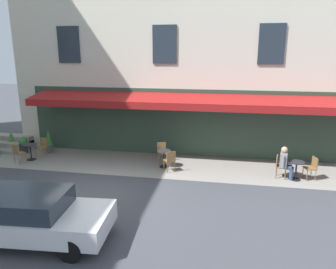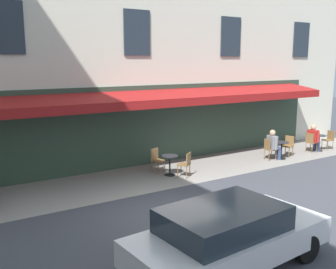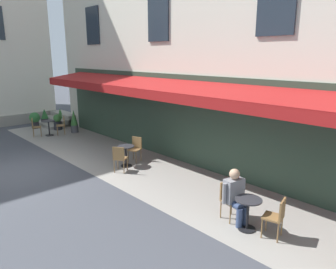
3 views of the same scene
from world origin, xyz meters
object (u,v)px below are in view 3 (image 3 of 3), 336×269
potted_plant_entrance_left (74,121)px  seated_companion_in_grey (236,194)px  cafe_table_far_end (126,153)px  cafe_table_streetside (248,210)px  potted_plant_mid_terrace (45,117)px  potted_plant_by_steps (35,119)px  potted_plant_entrance_right (61,117)px  cafe_chair_wicker_near_door (35,126)px  cafe_chair_wicker_back_row (229,197)px  cafe_chair_wicker_corner_left (120,157)px  cafe_chair_wicker_under_awning (277,215)px  cafe_table_mid_terrace (49,126)px  cafe_chair_wicker_kerbside (62,124)px  cafe_chair_wicker_facing_street (136,147)px  potted_plant_under_sign (58,122)px

potted_plant_entrance_left → seated_companion_in_grey: bearing=172.4°
cafe_table_far_end → potted_plant_entrance_left: 6.13m
cafe_table_streetside → cafe_table_far_end: same height
potted_plant_entrance_left → potted_plant_mid_terrace: (3.00, 0.30, -0.14)m
potted_plant_entrance_left → potted_plant_mid_terrace: size_ratio=1.33×
potted_plant_by_steps → potted_plant_entrance_right: 1.45m
cafe_table_far_end → cafe_chair_wicker_near_door: bearing=6.6°
cafe_chair_wicker_back_row → cafe_chair_wicker_corner_left: (4.38, 0.16, 0.00)m
cafe_chair_wicker_near_door → potted_plant_entrance_left: (-0.46, -1.82, 0.03)m
cafe_chair_wicker_under_awning → potted_plant_entrance_left: bearing=-6.7°
cafe_table_mid_terrace → potted_plant_by_steps: (2.10, -0.11, 0.01)m
cafe_chair_wicker_kerbside → cafe_chair_wicker_corner_left: bearing=171.6°
cafe_table_streetside → potted_plant_entrance_right: bearing=-7.9°
cafe_table_streetside → cafe_chair_wicker_facing_street: cafe_chair_wicker_facing_street is taller
potted_plant_entrance_left → cafe_chair_wicker_under_awning: bearing=173.3°
cafe_chair_wicker_corner_left → potted_plant_entrance_right: size_ratio=0.98×
potted_plant_by_steps → cafe_chair_wicker_kerbside: bearing=-168.6°
cafe_chair_wicker_facing_street → potted_plant_under_sign: bearing=-1.0°
cafe_chair_wicker_under_awning → seated_companion_in_grey: size_ratio=0.70×
potted_plant_entrance_left → potted_plant_entrance_right: potted_plant_entrance_left is taller
potted_plant_mid_terrace → seated_companion_in_grey: bearing=175.2°
cafe_table_far_end → cafe_chair_wicker_kerbside: bearing=-4.0°
cafe_table_streetside → potted_plant_by_steps: potted_plant_by_steps is taller
cafe_chair_wicker_facing_street → potted_plant_by_steps: (8.13, 0.64, -0.05)m
potted_plant_mid_terrace → potted_plant_by_steps: bearing=129.9°
cafe_table_far_end → cafe_chair_wicker_corner_left: bearing=125.1°
cafe_chair_wicker_corner_left → seated_companion_in_grey: seated_companion_in_grey is taller
cafe_chair_wicker_back_row → potted_plant_by_steps: size_ratio=1.04×
cafe_table_far_end → cafe_chair_wicker_corner_left: (-0.36, 0.52, 0.06)m
seated_companion_in_grey → cafe_chair_wicker_back_row: bearing=-12.4°
cafe_chair_wicker_kerbside → potted_plant_under_sign: size_ratio=1.10×
cafe_table_streetside → potted_plant_under_sign: potted_plant_under_sign is taller
cafe_chair_wicker_kerbside → potted_plant_by_steps: 2.39m
cafe_table_mid_terrace → potted_plant_entrance_right: potted_plant_entrance_right is taller
seated_companion_in_grey → potted_plant_mid_terrace: 14.04m
potted_plant_mid_terrace → potted_plant_under_sign: bearing=178.2°
potted_plant_entrance_right → potted_plant_entrance_left: bearing=171.9°
cafe_chair_wicker_corner_left → cafe_chair_wicker_near_door: bearing=1.9°
cafe_chair_wicker_back_row → cafe_chair_wicker_near_door: bearing=2.0°
cafe_chair_wicker_back_row → potted_plant_under_sign: (11.95, -1.07, -0.14)m
cafe_chair_wicker_near_door → cafe_chair_wicker_kerbside: bearing=-112.2°
cafe_table_mid_terrace → potted_plant_under_sign: bearing=-42.3°
cafe_chair_wicker_facing_street → potted_plant_under_sign: (7.00, -0.12, -0.14)m
cafe_chair_wicker_back_row → cafe_table_far_end: cafe_chair_wicker_back_row is taller
cafe_chair_wicker_corner_left → cafe_chair_wicker_facing_street: (0.58, -1.11, 0.00)m
cafe_chair_wicker_facing_street → potted_plant_entrance_left: (5.82, -0.48, 0.03)m
cafe_chair_wicker_corner_left → potted_plant_entrance_right: 8.92m
cafe_chair_wicker_facing_street → potted_plant_mid_terrace: bearing=-1.2°
cafe_chair_wicker_kerbside → potted_plant_entrance_left: size_ratio=0.78×
cafe_chair_wicker_under_awning → cafe_chair_wicker_corner_left: bearing=1.9°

